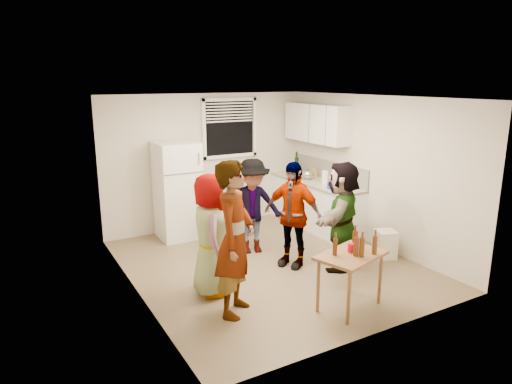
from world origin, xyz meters
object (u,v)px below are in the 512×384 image
kettle (308,179)px  beer_bottle_counter (335,189)px  beer_bottle_table (335,255)px  trash_bin (385,242)px  guest_grey (213,292)px  red_cup (351,252)px  refrigerator (178,191)px  wine_bottle (296,174)px  guest_black (291,265)px  serving_table (348,307)px  guest_back_left (236,249)px  guest_orange (339,266)px  guest_back_right (252,252)px  guest_stripe (236,312)px  blue_cup (330,189)px

kettle → beer_bottle_counter: size_ratio=1.25×
beer_bottle_table → kettle: bearing=59.8°
trash_bin → guest_grey: size_ratio=0.27×
red_cup → guest_grey: 1.90m
refrigerator → trash_bin: size_ratio=3.85×
wine_bottle → guest_black: 2.66m
trash_bin → serving_table: trash_bin is taller
guest_back_left → guest_orange: (1.04, -1.40, 0.00)m
kettle → beer_bottle_table: (-1.69, -2.90, -0.19)m
guest_back_right → guest_black: (0.25, -0.77, 0.00)m
guest_grey → guest_back_left: size_ratio=1.07×
refrigerator → guest_black: bearing=-63.2°
serving_table → red_cup: red_cup is taller
wine_bottle → trash_bin: bearing=-90.4°
trash_bin → guest_back_left: bearing=142.1°
guest_stripe → guest_back_left: bearing=17.0°
beer_bottle_table → wine_bottle: bearing=62.4°
blue_cup → guest_back_left: (-1.66, 0.32, -0.90)m
kettle → blue_cup: size_ratio=2.16×
wine_bottle → beer_bottle_counter: 1.41m
guest_stripe → guest_black: guest_stripe is taller
beer_bottle_counter → guest_grey: (-2.74, -0.89, -0.90)m
kettle → guest_orange: bearing=-117.8°
blue_cup → guest_orange: 1.54m
blue_cup → serving_table: (-1.35, -2.13, -0.90)m
beer_bottle_counter → guest_grey: size_ratio=0.13×
refrigerator → beer_bottle_counter: 2.75m
refrigerator → serving_table: (0.90, -3.52, -0.85)m
guest_black → red_cup: bearing=-31.9°
guest_grey → guest_black: guest_grey is taller
trash_bin → guest_black: bearing=161.5°
guest_grey → guest_black: size_ratio=1.01×
refrigerator → guest_stripe: size_ratio=0.91×
refrigerator → guest_grey: size_ratio=1.06×
beer_bottle_table → guest_stripe: 1.38m
guest_grey → guest_back_right: 1.55m
blue_cup → guest_back_right: (-1.47, 0.10, -0.90)m
guest_orange → serving_table: bearing=15.5°
guest_stripe → blue_cup: bearing=-15.4°
beer_bottle_counter → guest_grey: 3.01m
guest_orange → kettle: bearing=-151.5°
guest_orange → beer_bottle_counter: bearing=-164.1°
refrigerator → guest_back_left: (0.60, -1.07, -0.85)m
guest_black → guest_back_left: bearing=176.0°
kettle → beer_bottle_table: size_ratio=1.23×
refrigerator → blue_cup: size_ratio=14.50×
guest_back_right → wine_bottle: bearing=51.8°
refrigerator → guest_stripe: refrigerator is taller
red_cup → guest_black: (0.10, 1.41, -0.71)m
guest_back_left → guest_back_right: bearing=-28.1°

